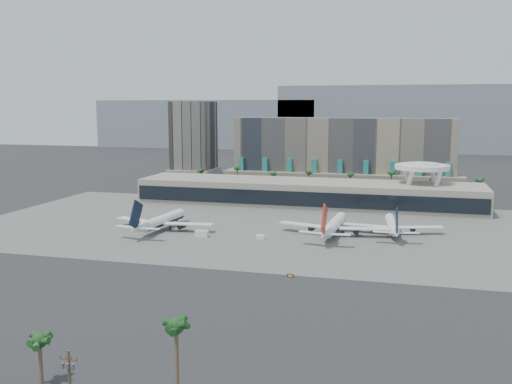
% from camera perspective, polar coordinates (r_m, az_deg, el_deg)
% --- Properties ---
extents(ground, '(900.00, 900.00, 0.00)m').
position_cam_1_polar(ground, '(182.72, -0.81, -7.08)').
color(ground, '#232326').
rests_on(ground, ground).
extents(apron_pad, '(260.00, 130.00, 0.06)m').
position_cam_1_polar(apron_pad, '(234.58, 2.83, -3.53)').
color(apron_pad, '#5B5B59').
rests_on(apron_pad, ground).
extents(mountain_ridge, '(680.00, 60.00, 70.00)m').
position_cam_1_polar(mountain_ridge, '(639.87, 13.20, 6.71)').
color(mountain_ridge, gray).
rests_on(mountain_ridge, ground).
extents(hotel, '(140.00, 30.00, 42.00)m').
position_cam_1_polar(hotel, '(347.28, 8.61, 3.18)').
color(hotel, gray).
rests_on(hotel, ground).
extents(office_tower, '(30.00, 30.00, 52.00)m').
position_cam_1_polar(office_tower, '(396.75, -6.24, 4.79)').
color(office_tower, black).
rests_on(office_tower, ground).
extents(terminal, '(170.00, 32.50, 14.50)m').
position_cam_1_polar(terminal, '(286.40, 5.14, 0.00)').
color(terminal, '#A59C91').
rests_on(terminal, ground).
extents(saucer_structure, '(26.00, 26.00, 21.89)m').
position_cam_1_polar(saucer_structure, '(287.06, 16.28, 2.11)').
color(saucer_structure, white).
rests_on(saucer_structure, ground).
extents(palm_row, '(157.80, 2.80, 13.10)m').
position_cam_1_polar(palm_row, '(319.29, 7.46, 1.58)').
color(palm_row, brown).
rests_on(palm_row, ground).
extents(utility_pole, '(3.20, 0.85, 12.00)m').
position_cam_1_polar(utility_pole, '(98.12, -18.16, -17.46)').
color(utility_pole, '#4C3826').
rests_on(utility_pole, ground).
extents(airliner_left, '(43.05, 44.46, 15.35)m').
position_cam_1_polar(airliner_left, '(231.20, -9.45, -2.84)').
color(airliner_left, white).
rests_on(airliner_left, ground).
extents(airliner_centre, '(44.04, 45.41, 15.67)m').
position_cam_1_polar(airliner_centre, '(220.93, 7.77, -3.32)').
color(airliner_centre, white).
rests_on(airliner_centre, ground).
extents(airliner_right, '(38.87, 40.19, 13.88)m').
position_cam_1_polar(airliner_right, '(227.67, 13.48, -3.24)').
color(airliner_right, white).
rests_on(airliner_right, ground).
extents(service_vehicle_a, '(4.94, 2.42, 2.41)m').
position_cam_1_polar(service_vehicle_a, '(218.31, -5.45, -4.17)').
color(service_vehicle_a, silver).
rests_on(service_vehicle_a, ground).
extents(service_vehicle_b, '(3.43, 2.38, 1.62)m').
position_cam_1_polar(service_vehicle_b, '(213.61, 0.42, -4.52)').
color(service_vehicle_b, white).
rests_on(service_vehicle_b, ground).
extents(taxiway_sign, '(2.03, 0.53, 0.91)m').
position_cam_1_polar(taxiway_sign, '(168.07, 3.46, -8.35)').
color(taxiway_sign, black).
rests_on(taxiway_sign, ground).
extents(near_palm_a, '(6.00, 6.00, 9.50)m').
position_cam_1_polar(near_palm_a, '(112.37, -20.81, -14.38)').
color(near_palm_a, brown).
rests_on(near_palm_a, ground).
extents(near_palm_b, '(6.00, 6.00, 15.43)m').
position_cam_1_polar(near_palm_b, '(96.88, -7.98, -13.96)').
color(near_palm_b, brown).
rests_on(near_palm_b, ground).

